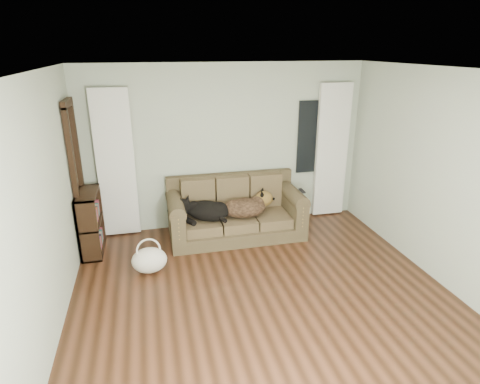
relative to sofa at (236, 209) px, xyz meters
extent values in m
plane|color=black|center=(-0.04, -1.97, -0.45)|extent=(5.00, 5.00, 0.00)
plane|color=white|center=(-0.04, -1.97, 2.15)|extent=(5.00, 5.00, 0.00)
cube|color=#A7B89D|center=(-0.04, 0.53, 0.85)|extent=(4.50, 0.04, 2.60)
cube|color=#A7B89D|center=(-2.29, -1.97, 0.85)|extent=(0.04, 5.00, 2.60)
cube|color=#A7B89D|center=(2.21, -1.97, 0.85)|extent=(0.04, 5.00, 2.60)
cube|color=white|center=(-1.74, 0.45, 0.70)|extent=(0.55, 0.08, 2.25)
cube|color=white|center=(1.76, 0.45, 0.70)|extent=(0.55, 0.08, 2.25)
cube|color=black|center=(1.41, 0.50, 0.95)|extent=(0.50, 0.03, 1.20)
cube|color=black|center=(-2.24, 0.07, 0.60)|extent=(0.07, 0.60, 2.10)
cube|color=#3E3926|center=(0.00, 0.00, 0.00)|extent=(2.05, 0.89, 0.84)
ellipsoid|color=black|center=(-0.49, -0.05, 0.03)|extent=(0.81, 0.76, 0.28)
ellipsoid|color=black|center=(0.16, -0.06, 0.04)|extent=(0.70, 0.50, 0.30)
cube|color=black|center=(1.00, -0.20, 0.28)|extent=(0.06, 0.19, 0.02)
ellipsoid|color=silver|center=(-1.35, -0.81, -0.29)|extent=(0.54, 0.46, 0.34)
cube|color=black|center=(-2.13, -0.03, 0.05)|extent=(0.37, 0.76, 0.91)
camera|label=1|loc=(-1.26, -5.60, 2.37)|focal=30.00mm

